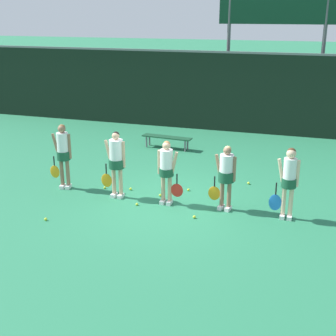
# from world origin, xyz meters

# --- Properties ---
(ground_plane) EXTENTS (140.00, 140.00, 0.00)m
(ground_plane) POSITION_xyz_m (0.00, 0.00, 0.00)
(ground_plane) COLOR #26724C
(fence_windscreen) EXTENTS (60.00, 0.08, 3.13)m
(fence_windscreen) POSITION_xyz_m (0.00, 7.75, 1.58)
(fence_windscreen) COLOR black
(fence_windscreen) RESTS_ON ground_plane
(scoreboard) EXTENTS (4.42, 0.15, 5.88)m
(scoreboard) POSITION_xyz_m (1.52, 8.65, 4.62)
(scoreboard) COLOR #515156
(scoreboard) RESTS_ON ground_plane
(bench_courtside) EXTENTS (1.80, 0.51, 0.43)m
(bench_courtside) POSITION_xyz_m (-1.57, 4.63, 0.37)
(bench_courtside) COLOR #19472D
(bench_courtside) RESTS_ON ground_plane
(player_0) EXTENTS (0.63, 0.35, 1.77)m
(player_0) POSITION_xyz_m (-3.00, 0.10, 1.04)
(player_0) COLOR #8C664C
(player_0) RESTS_ON ground_plane
(player_1) EXTENTS (0.69, 0.40, 1.74)m
(player_1) POSITION_xyz_m (-1.38, -0.07, 1.03)
(player_1) COLOR tan
(player_1) RESTS_ON ground_plane
(player_2) EXTENTS (0.66, 0.36, 1.62)m
(player_2) POSITION_xyz_m (-0.02, -0.09, 0.94)
(player_2) COLOR tan
(player_2) RESTS_ON ground_plane
(player_3) EXTENTS (0.66, 0.38, 1.60)m
(player_3) POSITION_xyz_m (1.43, 0.00, 0.93)
(player_3) COLOR #8C664C
(player_3) RESTS_ON ground_plane
(player_4) EXTENTS (0.63, 0.34, 1.70)m
(player_4) POSITION_xyz_m (2.89, -0.06, 1.00)
(player_4) COLOR beige
(player_4) RESTS_ON ground_plane
(tennis_ball_0) EXTENTS (0.07, 0.07, 0.07)m
(tennis_ball_0) POSITION_xyz_m (-2.36, -1.92, 0.03)
(tennis_ball_0) COLOR #CCE033
(tennis_ball_0) RESTS_ON ground_plane
(tennis_ball_1) EXTENTS (0.07, 0.07, 0.07)m
(tennis_ball_1) POSITION_xyz_m (-0.38, 1.24, 0.03)
(tennis_ball_1) COLOR #CCE033
(tennis_ball_1) RESTS_ON ground_plane
(tennis_ball_2) EXTENTS (0.07, 0.07, 0.07)m
(tennis_ball_2) POSITION_xyz_m (-2.41, 2.03, 0.03)
(tennis_ball_2) COLOR #CCE033
(tennis_ball_2) RESTS_ON ground_plane
(tennis_ball_3) EXTENTS (0.07, 0.07, 0.07)m
(tennis_ball_3) POSITION_xyz_m (0.87, -0.74, 0.04)
(tennis_ball_3) COLOR #CCE033
(tennis_ball_3) RESTS_ON ground_plane
(tennis_ball_4) EXTENTS (0.07, 0.07, 0.07)m
(tennis_ball_4) POSITION_xyz_m (-3.57, 1.20, 0.04)
(tennis_ball_4) COLOR #CCE033
(tennis_ball_4) RESTS_ON ground_plane
(tennis_ball_5) EXTENTS (0.07, 0.07, 0.07)m
(tennis_ball_5) POSITION_xyz_m (-0.33, 0.30, 0.03)
(tennis_ball_5) COLOR #CCE033
(tennis_ball_5) RESTS_ON ground_plane
(tennis_ball_6) EXTENTS (0.07, 0.07, 0.07)m
(tennis_ball_6) POSITION_xyz_m (-0.69, -0.45, 0.03)
(tennis_ball_6) COLOR #CCE033
(tennis_ball_6) RESTS_ON ground_plane
(tennis_ball_7) EXTENTS (0.07, 0.07, 0.07)m
(tennis_ball_7) POSITION_xyz_m (1.72, 1.91, 0.03)
(tennis_ball_7) COLOR #CCE033
(tennis_ball_7) RESTS_ON ground_plane
(tennis_ball_8) EXTENTS (0.07, 0.07, 0.07)m
(tennis_ball_8) POSITION_xyz_m (-1.94, 0.35, 0.03)
(tennis_ball_8) COLOR #CCE033
(tennis_ball_8) RESTS_ON ground_plane
(tennis_ball_9) EXTENTS (0.07, 0.07, 0.07)m
(tennis_ball_9) POSITION_xyz_m (0.26, 0.90, 0.03)
(tennis_ball_9) COLOR #CCE033
(tennis_ball_9) RESTS_ON ground_plane
(tennis_ball_10) EXTENTS (0.07, 0.07, 0.07)m
(tennis_ball_10) POSITION_xyz_m (-1.24, 0.48, 0.04)
(tennis_ball_10) COLOR #CCE033
(tennis_ball_10) RESTS_ON ground_plane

